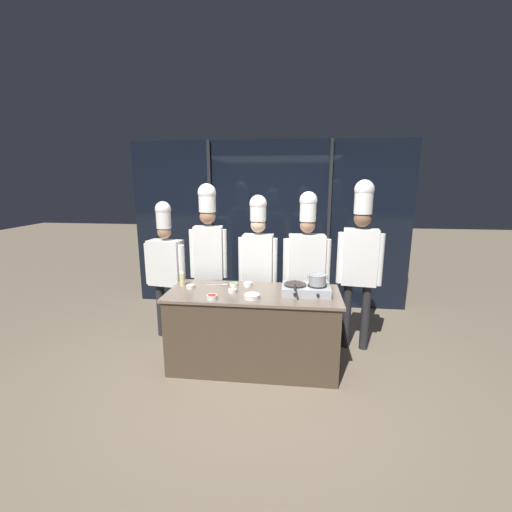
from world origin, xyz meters
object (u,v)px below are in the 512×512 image
(frying_pan, at_px, (295,282))
(prep_bowl_garlic, at_px, (252,296))
(chef_sous, at_px, (208,246))
(prep_bowl_bean_sprouts, at_px, (248,284))
(stock_pot, at_px, (317,279))
(chef_apprentice, at_px, (360,252))
(chef_head, at_px, (166,263))
(portable_stove, at_px, (306,289))
(serving_spoon_slotted, at_px, (222,285))
(prep_bowl_shrimp, at_px, (232,290))
(chef_line, at_px, (258,256))
(prep_bowl_bell_pepper, at_px, (212,297))
(squeeze_bottle_oil, at_px, (182,278))
(prep_bowl_scallions, at_px, (234,284))
(prep_bowl_rice, at_px, (190,286))
(chef_pastry, at_px, (306,260))

(frying_pan, height_order, prep_bowl_garlic, frying_pan)
(frying_pan, relative_size, chef_sous, 0.21)
(prep_bowl_bean_sprouts, xyz_separation_m, prep_bowl_garlic, (0.10, -0.41, 0.00))
(stock_pot, bearing_deg, chef_apprentice, 46.51)
(chef_sous, height_order, chef_apprentice, chef_apprentice)
(chef_head, bearing_deg, portable_stove, 170.16)
(stock_pot, distance_m, chef_apprentice, 0.79)
(frying_pan, relative_size, serving_spoon_slotted, 1.66)
(prep_bowl_garlic, bearing_deg, frying_pan, 26.45)
(prep_bowl_shrimp, bearing_deg, serving_spoon_slotted, 126.53)
(portable_stove, height_order, prep_bowl_garlic, portable_stove)
(stock_pot, xyz_separation_m, chef_sous, (-1.35, 0.62, 0.21))
(chef_line, bearing_deg, chef_apprentice, -179.31)
(prep_bowl_bell_pepper, height_order, prep_bowl_bean_sprouts, prep_bowl_bell_pepper)
(frying_pan, distance_m, chef_line, 0.78)
(squeeze_bottle_oil, bearing_deg, prep_bowl_scallions, 7.18)
(prep_bowl_scallions, relative_size, prep_bowl_bell_pepper, 0.87)
(prep_bowl_rice, xyz_separation_m, chef_line, (0.71, 0.57, 0.24))
(chef_sous, bearing_deg, chef_head, -3.64)
(prep_bowl_shrimp, height_order, prep_bowl_garlic, prep_bowl_garlic)
(prep_bowl_shrimp, height_order, chef_sous, chef_sous)
(prep_bowl_garlic, xyz_separation_m, serving_spoon_slotted, (-0.41, 0.41, -0.02))
(prep_bowl_garlic, height_order, chef_pastry, chef_pastry)
(squeeze_bottle_oil, distance_m, chef_sous, 0.62)
(portable_stove, relative_size, prep_bowl_rice, 5.32)
(squeeze_bottle_oil, bearing_deg, chef_head, 127.61)
(chef_sous, height_order, chef_pastry, chef_sous)
(frying_pan, height_order, serving_spoon_slotted, frying_pan)
(serving_spoon_slotted, height_order, chef_head, chef_head)
(frying_pan, bearing_deg, squeeze_bottle_oil, 175.03)
(chef_line, bearing_deg, frying_pan, 130.56)
(prep_bowl_rice, height_order, chef_pastry, chef_pastry)
(stock_pot, distance_m, chef_pastry, 0.65)
(squeeze_bottle_oil, distance_m, chef_pastry, 1.53)
(prep_bowl_scallions, xyz_separation_m, prep_bowl_bean_sprouts, (0.17, 0.00, 0.01))
(squeeze_bottle_oil, bearing_deg, serving_spoon_slotted, 9.26)
(prep_bowl_bean_sprouts, relative_size, chef_sous, 0.05)
(prep_bowl_bean_sprouts, bearing_deg, squeeze_bottle_oil, -174.13)
(chef_sous, bearing_deg, chef_apprentice, 172.58)
(chef_head, bearing_deg, serving_spoon_slotted, 161.70)
(stock_pot, xyz_separation_m, prep_bowl_scallions, (-0.95, 0.18, -0.14))
(prep_bowl_scallions, relative_size, prep_bowl_garlic, 0.57)
(portable_stove, xyz_separation_m, prep_bowl_scallions, (-0.83, 0.18, -0.03))
(portable_stove, xyz_separation_m, squeeze_bottle_oil, (-1.42, 0.11, 0.05))
(prep_bowl_bean_sprouts, distance_m, chef_sous, 0.80)
(prep_bowl_scallions, xyz_separation_m, prep_bowl_bell_pepper, (-0.14, -0.48, 0.01))
(chef_pastry, bearing_deg, chef_sous, -2.94)
(chef_apprentice, bearing_deg, serving_spoon_slotted, 20.35)
(prep_bowl_rice, bearing_deg, chef_pastry, 24.63)
(stock_pot, distance_m, prep_bowl_bean_sprouts, 0.81)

